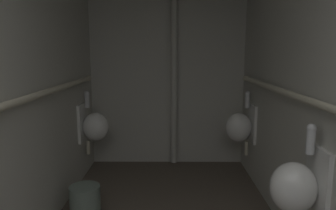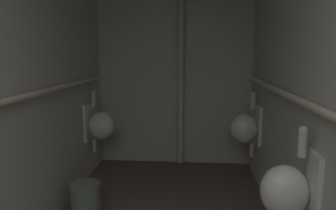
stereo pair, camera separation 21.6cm
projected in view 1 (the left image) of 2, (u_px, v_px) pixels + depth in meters
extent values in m
cube|color=beige|center=(0.00, 82.00, 1.99)|extent=(0.06, 4.46, 2.60)
cube|color=beige|center=(329.00, 82.00, 1.98)|extent=(0.06, 4.46, 2.60)
cube|color=beige|center=(167.00, 66.00, 4.15)|extent=(2.12, 0.06, 2.60)
ellipsoid|color=white|center=(96.00, 127.00, 3.70)|extent=(0.30, 0.26, 0.34)
cube|color=white|center=(82.00, 123.00, 3.69)|extent=(0.03, 0.30, 0.44)
cylinder|color=silver|center=(87.00, 101.00, 3.65)|extent=(0.06, 0.06, 0.16)
sphere|color=silver|center=(87.00, 93.00, 3.64)|extent=(0.06, 0.06, 0.06)
cylinder|color=beige|center=(88.00, 147.00, 3.74)|extent=(0.04, 0.04, 0.16)
ellipsoid|color=white|center=(293.00, 188.00, 2.04)|extent=(0.30, 0.26, 0.34)
cube|color=white|center=(318.00, 181.00, 2.04)|extent=(0.03, 0.30, 0.44)
cylinder|color=silver|center=(311.00, 141.00, 1.99)|extent=(0.06, 0.06, 0.16)
sphere|color=silver|center=(312.00, 128.00, 1.98)|extent=(0.06, 0.06, 0.06)
ellipsoid|color=white|center=(239.00, 127.00, 3.68)|extent=(0.30, 0.26, 0.34)
cube|color=white|center=(252.00, 123.00, 3.67)|extent=(0.03, 0.30, 0.44)
cylinder|color=silver|center=(247.00, 101.00, 3.62)|extent=(0.06, 0.06, 0.16)
sphere|color=silver|center=(248.00, 94.00, 3.61)|extent=(0.06, 0.06, 0.06)
cylinder|color=beige|center=(246.00, 148.00, 3.72)|extent=(0.04, 0.04, 0.16)
cylinder|color=beige|center=(17.00, 102.00, 2.02)|extent=(0.05, 3.62, 0.05)
sphere|color=beige|center=(89.00, 78.00, 3.81)|extent=(0.06, 0.06, 0.06)
cylinder|color=beige|center=(314.00, 103.00, 2.00)|extent=(0.05, 3.62, 0.05)
sphere|color=beige|center=(246.00, 78.00, 3.78)|extent=(0.06, 0.06, 0.06)
cylinder|color=beige|center=(174.00, 66.00, 4.04)|extent=(0.08, 0.08, 2.55)
cylinder|color=slate|center=(85.00, 201.00, 2.89)|extent=(0.28, 0.28, 0.29)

